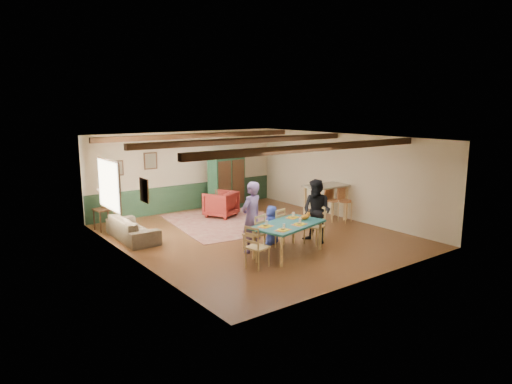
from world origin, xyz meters
TOP-DOWN VIEW (x-y plane):
  - floor at (0.00, 0.00)m, footprint 8.00×8.00m
  - wall_back at (0.00, 4.00)m, footprint 7.00×0.02m
  - wall_left at (-3.50, 0.00)m, footprint 0.02×8.00m
  - wall_right at (3.50, 0.00)m, footprint 0.02×8.00m
  - ceiling at (0.00, 0.00)m, footprint 7.00×8.00m
  - wainscot_back at (0.00, 3.98)m, footprint 6.95×0.03m
  - ceiling_beam_front at (0.00, -2.30)m, footprint 6.95×0.16m
  - ceiling_beam_mid at (0.00, 0.40)m, footprint 6.95×0.16m
  - ceiling_beam_back at (0.00, 3.00)m, footprint 6.95×0.16m
  - window_left at (-3.47, 1.70)m, footprint 0.06×1.60m
  - picture_left_wall at (-3.47, -0.60)m, footprint 0.04×0.42m
  - picture_back_a at (-1.30, 3.97)m, footprint 0.45×0.04m
  - picture_back_b at (-2.40, 3.97)m, footprint 0.38×0.04m
  - dining_table at (-0.36, -1.77)m, footprint 2.02×1.42m
  - dining_chair_far_left at (-0.93, -1.15)m, footprint 0.52×0.54m
  - dining_chair_far_right at (-0.14, -0.96)m, footprint 0.52×0.54m
  - dining_chair_end_left at (-1.50, -2.05)m, footprint 0.54×0.52m
  - dining_chair_end_right at (0.77, -1.49)m, footprint 0.54×0.52m
  - person_man at (-0.95, -1.07)m, footprint 0.72×0.56m
  - person_woman at (0.87, -1.47)m, footprint 0.81×0.94m
  - person_child at (-0.16, -0.88)m, footprint 0.56×0.43m
  - cat at (0.21, -1.73)m, footprint 0.39×0.23m
  - place_setting_near_left at (-0.85, -2.15)m, footprint 0.47×0.39m
  - place_setting_near_center at (-0.20, -1.99)m, footprint 0.47×0.39m
  - place_setting_far_left at (-0.97, -1.65)m, footprint 0.47×0.39m
  - place_setting_far_right at (0.12, -1.39)m, footprint 0.47×0.39m
  - area_rug at (0.17, 1.73)m, footprint 3.63×4.14m
  - armoire at (1.16, 3.27)m, footprint 1.47×0.75m
  - armchair at (0.39, 2.45)m, footprint 1.21×1.22m
  - sofa at (-2.88, 1.72)m, footprint 0.84×2.07m
  - end_table at (-3.18, 3.10)m, footprint 0.57×0.57m
  - table_lamp at (-3.18, 3.10)m, footprint 0.35×0.35m
  - counter_table at (2.76, 0.07)m, footprint 1.39×0.85m
  - bar_stool_left at (2.85, -0.12)m, footprint 0.39×0.42m
  - bar_stool_right at (3.10, -0.44)m, footprint 0.42×0.45m

SIDE VIEW (x-z plane):
  - floor at x=0.00m, z-range 0.00..0.00m
  - area_rug at x=0.17m, z-range 0.00..0.01m
  - sofa at x=-2.88m, z-range 0.00..0.60m
  - end_table at x=-3.18m, z-range 0.00..0.63m
  - dining_table at x=-0.36m, z-range 0.00..0.76m
  - armchair at x=0.39m, z-range 0.00..0.84m
  - wainscot_back at x=0.00m, z-range 0.00..0.90m
  - dining_chair_far_left at x=-0.93m, z-range 0.00..0.97m
  - dining_chair_far_right at x=-0.14m, z-range 0.00..0.97m
  - dining_chair_end_left at x=-1.50m, z-range 0.00..0.97m
  - dining_chair_end_right at x=0.77m, z-range 0.00..0.97m
  - person_child at x=-0.16m, z-range 0.00..1.02m
  - bar_stool_left at x=2.85m, z-range 0.00..1.06m
  - bar_stool_right at x=3.10m, z-range 0.00..1.07m
  - counter_table at x=2.76m, z-range 0.00..1.13m
  - place_setting_near_left at x=-0.85m, z-range 0.76..0.87m
  - place_setting_near_center at x=-0.20m, z-range 0.76..0.87m
  - place_setting_far_left at x=-0.97m, z-range 0.76..0.87m
  - place_setting_far_right at x=0.12m, z-range 0.76..0.87m
  - person_woman at x=0.87m, z-range 0.00..1.68m
  - cat at x=0.21m, z-range 0.76..0.95m
  - person_man at x=-0.95m, z-range 0.00..1.75m
  - table_lamp at x=-3.18m, z-range 0.63..1.21m
  - armoire at x=1.16m, z-range 0.00..1.99m
  - wall_back at x=0.00m, z-range 0.00..2.70m
  - wall_left at x=-3.50m, z-range 0.00..2.70m
  - wall_right at x=3.50m, z-range 0.00..2.70m
  - window_left at x=-3.47m, z-range 0.90..2.20m
  - picture_back_b at x=-2.40m, z-range 1.41..1.89m
  - picture_left_wall at x=-3.47m, z-range 1.49..2.01m
  - picture_back_a at x=-1.30m, z-range 1.52..2.08m
  - ceiling_beam_front at x=0.00m, z-range 2.53..2.69m
  - ceiling_beam_mid at x=0.00m, z-range 2.53..2.69m
  - ceiling_beam_back at x=0.00m, z-range 2.53..2.69m
  - ceiling at x=0.00m, z-range 2.69..2.71m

